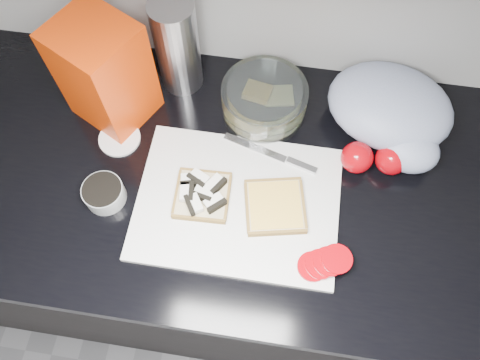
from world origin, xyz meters
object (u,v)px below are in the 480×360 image
glass_bowl (264,101)px  steel_canister (177,46)px  cutting_board (238,203)px  bread_bag (105,73)px

glass_bowl → steel_canister: (-0.19, 0.06, 0.07)m
cutting_board → glass_bowl: 0.23m
glass_bowl → steel_canister: steel_canister is taller
glass_bowl → steel_canister: bearing=163.9°
glass_bowl → bread_bag: size_ratio=0.78×
cutting_board → glass_bowl: bearing=84.8°
cutting_board → steel_canister: (-0.17, 0.29, 0.10)m
bread_bag → steel_canister: 0.16m
glass_bowl → bread_bag: (-0.32, -0.04, 0.08)m
cutting_board → bread_bag: (-0.30, 0.19, 0.11)m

